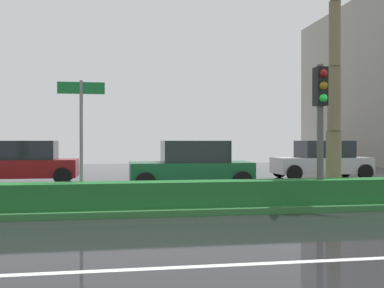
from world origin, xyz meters
name	(u,v)px	position (x,y,z in m)	size (l,w,h in m)	color
ground_plane	(141,202)	(0.00, 9.00, -0.05)	(90.00, 42.00, 0.10)	black
near_lane_divider_stripe	(166,268)	(0.00, 2.00, 0.00)	(81.00, 0.14, 0.01)	white
median_strip	(143,202)	(0.00, 8.00, 0.07)	(85.50, 4.00, 0.15)	#2D6B33
median_hedge	(146,195)	(0.00, 6.60, 0.45)	(76.50, 0.70, 0.60)	#1E6028
traffic_signal_median_right	(321,108)	(4.32, 6.47, 2.54)	(0.28, 0.43, 3.46)	#4C4C47
street_name_sign	(81,126)	(-1.50, 6.92, 2.08)	(1.10, 0.08, 3.00)	slate
car_in_traffic_second	(24,163)	(-4.41, 15.06, 0.83)	(4.30, 2.02, 1.72)	maroon
car_in_traffic_third	(192,166)	(1.95, 11.77, 0.83)	(4.30, 2.02, 1.72)	#195133
car_in_traffic_fourth	(322,160)	(8.54, 15.23, 0.83)	(4.30, 2.02, 1.72)	silver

